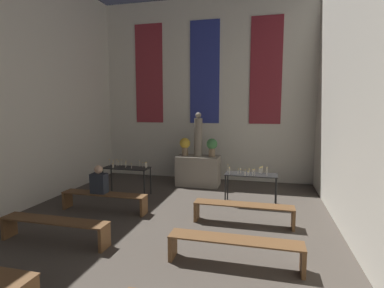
{
  "coord_description": "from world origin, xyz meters",
  "views": [
    {
      "loc": [
        2.04,
        0.69,
        2.44
      ],
      "look_at": [
        0.0,
        8.85,
        1.4
      ],
      "focal_mm": 28.0,
      "sensor_mm": 36.0,
      "label": 1
    }
  ],
  "objects": [
    {
      "name": "candle_rack_right",
      "position": [
        1.7,
        8.16,
        0.69
      ],
      "size": [
        1.28,
        0.51,
        0.98
      ],
      "color": "black",
      "rests_on": "ground_plane"
    },
    {
      "name": "altar",
      "position": [
        0.0,
        9.65,
        0.46
      ],
      "size": [
        1.32,
        0.7,
        0.93
      ],
      "color": "gray",
      "rests_on": "ground_plane"
    },
    {
      "name": "wall_back",
      "position": [
        0.0,
        10.65,
        3.02
      ],
      "size": [
        7.27,
        0.16,
        5.97
      ],
      "color": "silver",
      "rests_on": "ground_plane"
    },
    {
      "name": "pew_back_left",
      "position": [
        -1.62,
        6.8,
        0.32
      ],
      "size": [
        2.06,
        0.36,
        0.43
      ],
      "color": "brown",
      "rests_on": "ground_plane"
    },
    {
      "name": "candle_rack_left",
      "position": [
        -1.7,
        8.16,
        0.69
      ],
      "size": [
        1.28,
        0.51,
        0.97
      ],
      "color": "black",
      "rests_on": "ground_plane"
    },
    {
      "name": "statue",
      "position": [
        0.0,
        9.65,
        1.56
      ],
      "size": [
        0.25,
        0.25,
        1.35
      ],
      "color": "gray",
      "rests_on": "altar"
    },
    {
      "name": "pew_third_right",
      "position": [
        1.62,
        5.09,
        0.32
      ],
      "size": [
        2.06,
        0.36,
        0.43
      ],
      "color": "brown",
      "rests_on": "ground_plane"
    },
    {
      "name": "person_seated",
      "position": [
        -1.73,
        6.8,
        0.72
      ],
      "size": [
        0.36,
        0.24,
        0.66
      ],
      "color": "#282D38",
      "rests_on": "pew_back_left"
    },
    {
      "name": "pew_third_left",
      "position": [
        -1.62,
        5.09,
        0.32
      ],
      "size": [
        2.06,
        0.36,
        0.43
      ],
      "color": "brown",
      "rests_on": "ground_plane"
    },
    {
      "name": "flower_vase_left",
      "position": [
        -0.43,
        9.65,
        1.27
      ],
      "size": [
        0.33,
        0.33,
        0.56
      ],
      "color": "#937A5B",
      "rests_on": "altar"
    },
    {
      "name": "pew_back_right",
      "position": [
        1.62,
        6.8,
        0.32
      ],
      "size": [
        2.06,
        0.36,
        0.43
      ],
      "color": "brown",
      "rests_on": "ground_plane"
    },
    {
      "name": "flower_vase_right",
      "position": [
        0.43,
        9.65,
        1.27
      ],
      "size": [
        0.33,
        0.33,
        0.56
      ],
      "color": "#937A5B",
      "rests_on": "altar"
    }
  ]
}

